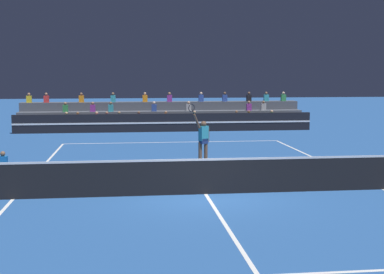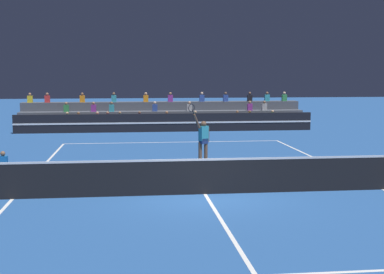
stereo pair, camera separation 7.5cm
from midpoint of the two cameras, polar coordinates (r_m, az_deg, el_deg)
name	(u,v)px [view 1 (the left image)]	position (r m, az deg, el deg)	size (l,w,h in m)	color
ground_plane	(206,194)	(15.81, 1.32, -6.11)	(120.00, 120.00, 0.00)	#285699
court_lines	(206,194)	(15.81, 1.32, -6.10)	(11.10, 23.90, 0.01)	white
tennis_net	(206,176)	(15.70, 1.33, -4.18)	(12.00, 0.10, 1.10)	slate
sponsor_banner_wall	(165,123)	(32.36, -2.92, 1.54)	(18.00, 0.26, 1.10)	black
bleacher_stand	(163,117)	(34.87, -3.21, 2.10)	(18.21, 2.85, 2.28)	#4C515B
ball_kid_courtside	(3,166)	(19.76, -19.59, -2.91)	(0.30, 0.36, 0.84)	black
tennis_player	(203,140)	(20.53, 1.08, -0.31)	(0.93, 0.67, 2.45)	brown
tennis_ball	(292,167)	(20.35, 10.55, -3.20)	(0.07, 0.07, 0.07)	#C6DB33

